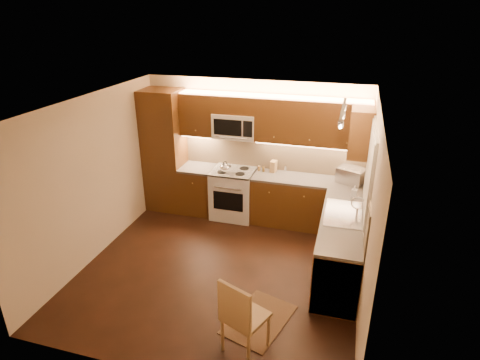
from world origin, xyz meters
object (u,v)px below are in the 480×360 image
(soap_bottle, at_px, (354,191))
(dining_chair, at_px, (246,314))
(knife_block, at_px, (274,166))
(stove, at_px, (233,193))
(toaster_oven, at_px, (351,175))
(microwave, at_px, (235,125))
(sink, at_px, (344,209))
(kettle, at_px, (225,167))

(soap_bottle, bearing_deg, dining_chair, -103.65)
(knife_block, bearing_deg, dining_chair, -75.27)
(stove, bearing_deg, toaster_oven, 1.88)
(stove, xyz_separation_m, toaster_oven, (2.06, 0.07, 0.57))
(microwave, bearing_deg, stove, -90.00)
(sink, xyz_separation_m, dining_chair, (-0.93, -1.93, -0.48))
(microwave, distance_m, toaster_oven, 2.17)
(stove, height_order, toaster_oven, toaster_oven)
(sink, xyz_separation_m, soap_bottle, (0.13, 0.64, 0.02))
(stove, bearing_deg, microwave, 90.00)
(stove, distance_m, toaster_oven, 2.14)
(knife_block, relative_size, soap_bottle, 1.14)
(knife_block, height_order, dining_chair, knife_block)
(toaster_oven, xyz_separation_m, dining_chair, (-0.99, -3.12, -0.54))
(sink, bearing_deg, kettle, 154.64)
(soap_bottle, distance_m, dining_chair, 2.83)
(sink, xyz_separation_m, kettle, (-2.12, 1.00, 0.05))
(toaster_oven, bearing_deg, stove, -154.84)
(microwave, bearing_deg, dining_chair, -71.47)
(sink, xyz_separation_m, toaster_oven, (0.06, 1.19, 0.06))
(knife_block, xyz_separation_m, soap_bottle, (1.43, -0.68, -0.01))
(dining_chair, bearing_deg, stove, 131.84)
(stove, bearing_deg, kettle, -134.96)
(microwave, height_order, soap_bottle, microwave)
(sink, relative_size, kettle, 4.10)
(microwave, xyz_separation_m, knife_block, (0.70, 0.06, -0.72))
(kettle, bearing_deg, knife_block, 37.06)
(sink, relative_size, toaster_oven, 1.97)
(dining_chair, bearing_deg, kettle, 134.61)
(stove, height_order, dining_chair, dining_chair)
(microwave, height_order, kettle, microwave)
(stove, relative_size, toaster_oven, 2.11)
(kettle, height_order, toaster_oven, toaster_oven)
(kettle, height_order, soap_bottle, kettle)
(sink, distance_m, soap_bottle, 0.66)
(kettle, distance_m, knife_block, 0.88)
(knife_block, bearing_deg, toaster_oven, 2.95)
(knife_block, height_order, soap_bottle, knife_block)
(microwave, xyz_separation_m, kettle, (-0.12, -0.26, -0.70))
(toaster_oven, bearing_deg, knife_block, -162.01)
(kettle, xyz_separation_m, toaster_oven, (2.18, 0.19, 0.01))
(dining_chair, bearing_deg, knife_block, 119.04)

